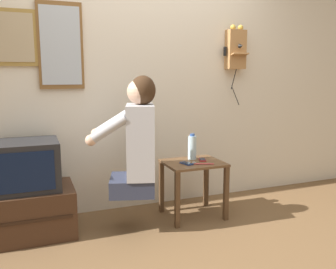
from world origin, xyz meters
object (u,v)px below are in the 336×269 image
person (137,139)px  wall_mirror (61,46)px  cell_phone_held (186,163)px  cell_phone_spare (202,160)px  toothbrush (202,164)px  television (24,165)px  framed_picture (9,37)px  water_bottle (192,147)px  wall_phone_antique (236,49)px

person → wall_mirror: wall_mirror is taller
wall_mirror → cell_phone_held: bearing=-26.1°
cell_phone_spare → toothbrush: bearing=-98.8°
television → person: bearing=-14.8°
framed_picture → person: bearing=-30.0°
framed_picture → toothbrush: bearing=-20.0°
cell_phone_held → cell_phone_spare: size_ratio=0.99×
cell_phone_held → water_bottle: size_ratio=0.56×
person → framed_picture: bearing=76.7°
person → framed_picture: framed_picture is taller
framed_picture → wall_mirror: bearing=-0.4°
framed_picture → cell_phone_spare: (1.59, -0.41, -1.08)m
wall_phone_antique → framed_picture: 2.14m
wall_mirror → toothbrush: bearing=-26.2°
television → framed_picture: size_ratio=1.17×
framed_picture → cell_phone_held: framed_picture is taller
cell_phone_held → toothbrush: (0.12, -0.06, 0.00)m
television → water_bottle: 1.47m
wall_mirror → water_bottle: size_ratio=3.06×
cell_phone_spare → cell_phone_held: bearing=-137.8°
wall_phone_antique → toothbrush: (-0.63, -0.50, -1.04)m
person → toothbrush: 0.64m
television → water_bottle: television is taller
framed_picture → television: bearing=-80.7°
television → water_bottle: (1.47, -0.03, 0.04)m
wall_mirror → cell_phone_spare: size_ratio=5.39×
wall_mirror → cell_phone_spare: (1.18, -0.41, -1.02)m
television → cell_phone_spare: (1.54, -0.11, -0.06)m
wall_mirror → cell_phone_held: size_ratio=5.43×
wall_phone_antique → cell_phone_spare: 1.23m
wall_phone_antique → wall_mirror: size_ratio=1.11×
toothbrush → cell_phone_held: bearing=85.2°
wall_mirror → toothbrush: size_ratio=4.12×
wall_mirror → water_bottle: 1.48m
person → wall_mirror: bearing=61.1°
person → cell_phone_held: 0.53m
wall_mirror → cell_phone_held: (0.99, -0.48, -1.02)m
cell_phone_spare → wall_phone_antique: bearing=54.7°
wall_phone_antique → cell_phone_held: (-0.75, -0.44, -1.04)m
toothbrush → person: bearing=111.0°
framed_picture → cell_phone_held: size_ratio=3.41×
person → cell_phone_spare: bearing=-62.7°
wall_phone_antique → cell_phone_held: wall_phone_antique is taller
wall_phone_antique → framed_picture: bearing=178.8°
water_bottle → toothbrush: water_bottle is taller
framed_picture → cell_phone_held: 1.83m
cell_phone_held → cell_phone_spare: (0.20, 0.08, 0.00)m
cell_phone_spare → water_bottle: bearing=153.3°
framed_picture → cell_phone_spare: bearing=-14.5°
wall_mirror → wall_phone_antique: bearing=-1.3°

